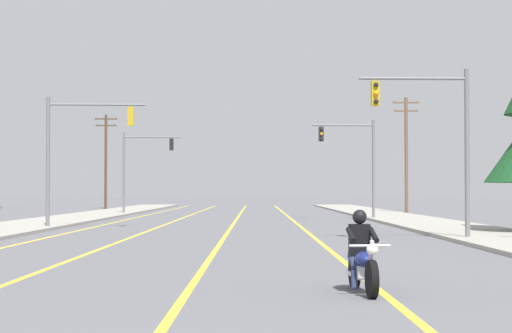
% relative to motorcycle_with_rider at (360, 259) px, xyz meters
% --- Properties ---
extents(lane_stripe_center, '(0.16, 100.00, 0.01)m').
position_rel_motorcycle_with_rider_xyz_m(lane_stripe_center, '(-3.09, 36.77, -0.58)').
color(lane_stripe_center, yellow).
rests_on(lane_stripe_center, ground).
extents(lane_stripe_left, '(0.16, 100.00, 0.01)m').
position_rel_motorcycle_with_rider_xyz_m(lane_stripe_left, '(-6.66, 36.77, -0.58)').
color(lane_stripe_left, yellow).
rests_on(lane_stripe_left, ground).
extents(lane_stripe_right, '(0.16, 100.00, 0.01)m').
position_rel_motorcycle_with_rider_xyz_m(lane_stripe_right, '(0.35, 36.77, -0.58)').
color(lane_stripe_right, yellow).
rests_on(lane_stripe_right, ground).
extents(lane_stripe_far_left, '(0.16, 100.00, 0.01)m').
position_rel_motorcycle_with_rider_xyz_m(lane_stripe_far_left, '(-9.83, 36.77, -0.58)').
color(lane_stripe_far_left, yellow).
rests_on(lane_stripe_far_left, ground).
extents(sidewalk_kerb_right, '(4.40, 110.00, 0.14)m').
position_rel_motorcycle_with_rider_xyz_m(sidewalk_kerb_right, '(7.17, 31.77, -0.52)').
color(sidewalk_kerb_right, '#9E998E').
rests_on(sidewalk_kerb_right, ground).
extents(sidewalk_kerb_left, '(4.40, 110.00, 0.14)m').
position_rel_motorcycle_with_rider_xyz_m(sidewalk_kerb_left, '(-13.24, 31.77, -0.52)').
color(sidewalk_kerb_left, '#9E998E').
rests_on(sidewalk_kerb_left, ground).
extents(motorcycle_with_rider, '(0.70, 2.19, 1.46)m').
position_rel_motorcycle_with_rider_xyz_m(motorcycle_with_rider, '(0.00, 0.00, 0.00)').
color(motorcycle_with_rider, black).
rests_on(motorcycle_with_rider, ground).
extents(traffic_signal_near_right, '(4.01, 0.46, 6.20)m').
position_rel_motorcycle_with_rider_xyz_m(traffic_signal_near_right, '(4.66, 15.76, 3.46)').
color(traffic_signal_near_right, slate).
rests_on(traffic_signal_near_right, ground).
extents(traffic_signal_near_left, '(4.62, 0.55, 6.20)m').
position_rel_motorcycle_with_rider_xyz_m(traffic_signal_near_left, '(-10.33, 25.15, 3.50)').
color(traffic_signal_near_left, slate).
rests_on(traffic_signal_near_left, ground).
extents(traffic_signal_mid_right, '(3.93, 0.52, 6.20)m').
position_rel_motorcycle_with_rider_xyz_m(traffic_signal_mid_right, '(4.34, 37.99, 3.45)').
color(traffic_signal_mid_right, slate).
rests_on(traffic_signal_mid_right, ground).
extents(traffic_signal_mid_left, '(4.32, 0.49, 6.20)m').
position_rel_motorcycle_with_rider_xyz_m(traffic_signal_mid_left, '(-10.68, 49.80, 3.48)').
color(traffic_signal_mid_left, slate).
rests_on(traffic_signal_mid_left, ground).
extents(utility_pole_right_far, '(2.08, 0.26, 9.04)m').
position_rel_motorcycle_with_rider_xyz_m(utility_pole_right_far, '(9.81, 51.41, 4.28)').
color(utility_pole_right_far, brown).
rests_on(utility_pole_right_far, ground).
extents(utility_pole_left_far, '(2.22, 0.26, 9.28)m').
position_rel_motorcycle_with_rider_xyz_m(utility_pole_left_far, '(-16.70, 69.41, 4.42)').
color(utility_pole_left_far, '#4C3828').
rests_on(utility_pole_left_far, ground).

